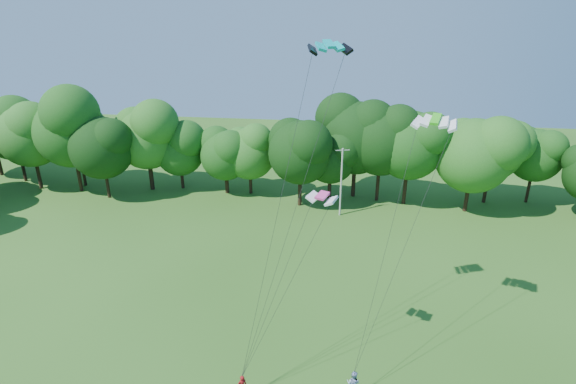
# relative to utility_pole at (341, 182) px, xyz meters

# --- Properties ---
(utility_pole) EXTENTS (1.57, 0.53, 8.05)m
(utility_pole) POSITION_rel_utility_pole_xyz_m (0.00, 0.00, 0.00)
(utility_pole) COLOR #B6B5AD
(utility_pole) RESTS_ON ground
(kite_flyer_right) EXTENTS (1.05, 0.94, 1.80)m
(kite_flyer_right) POSITION_rel_utility_pole_xyz_m (1.63, -26.51, -3.24)
(kite_flyer_right) COLOR #91A4C9
(kite_flyer_right) RESTS_ON ground
(kite_teal) EXTENTS (2.87, 2.06, 0.51)m
(kite_teal) POSITION_rel_utility_pole_xyz_m (-0.87, -19.40, 16.06)
(kite_teal) COLOR #05A9A9
(kite_teal) RESTS_ON ground
(kite_green) EXTENTS (2.88, 1.99, 0.57)m
(kite_green) POSITION_rel_utility_pole_xyz_m (5.86, -19.45, 11.69)
(kite_green) COLOR green
(kite_green) RESTS_ON ground
(kite_pink) EXTENTS (2.03, 1.56, 0.30)m
(kite_pink) POSITION_rel_utility_pole_xyz_m (-0.81, -23.12, 7.68)
(kite_pink) COLOR #E23E92
(kite_pink) RESTS_ON ground
(tree_back_west) EXTENTS (9.78, 9.78, 14.22)m
(tree_back_west) POSITION_rel_utility_pole_xyz_m (-34.09, 2.95, 4.74)
(tree_back_west) COLOR #3A2417
(tree_back_west) RESTS_ON ground
(tree_back_center) EXTENTS (9.81, 9.81, 14.26)m
(tree_back_center) POSITION_rel_utility_pole_xyz_m (1.49, 6.11, 4.77)
(tree_back_center) COLOR #342714
(tree_back_center) RESTS_ON ground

